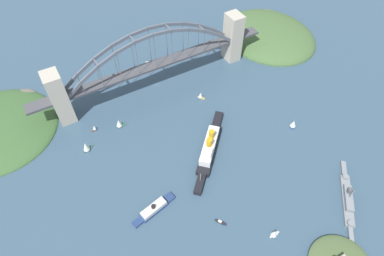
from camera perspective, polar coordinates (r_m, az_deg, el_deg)
The scene contains 15 objects.
ground_plane at distance 363.32m, azimuth -6.31°, elevation 7.56°, with size 1400.00×1400.00×0.00m, color #385166.
harbor_arch_bridge at distance 344.21m, azimuth -6.73°, elevation 11.21°, with size 261.54×19.47×69.39m.
headland_west_shore at distance 448.02m, azimuth 13.31°, elevation 15.67°, with size 111.66×128.32×29.20m.
headland_east_shore at distance 369.52m, azimuth -30.78°, elevation -0.03°, with size 113.20×115.91×17.17m.
ocean_liner at distance 296.15m, azimuth 3.10°, elevation -3.40°, with size 70.76×72.54×20.24m.
naval_cruiser at distance 299.56m, azimuth 25.76°, elevation -11.23°, with size 54.63×60.62×17.07m.
harbor_ferry_steamer at distance 269.35m, azimuth -6.73°, elevation -13.98°, with size 40.14×14.87×7.87m.
seaplane_taxiing_near_bridge at distance 390.07m, azimuth -7.43°, elevation 11.28°, with size 9.73×8.53×4.89m.
small_boat_0 at distance 312.29m, azimuth -18.22°, elevation -3.14°, with size 10.61×7.66×11.64m.
small_boat_1 at distance 264.88m, azimuth 14.37°, elevation -17.56°, with size 8.64×4.87×9.20m.
small_boat_2 at distance 330.65m, azimuth 17.48°, elevation 0.74°, with size 9.61×8.46×9.61m.
small_boat_3 at distance 327.75m, azimuth -16.88°, elevation 0.06°, with size 6.14×4.35×6.92m.
small_boat_4 at distance 343.61m, azimuth 1.53°, elevation 5.80°, with size 6.70×7.85×8.58m.
small_boat_5 at distance 265.67m, azimuth 5.05°, elevation -16.20°, with size 6.80×8.82×2.02m.
small_boat_6 at distance 323.52m, azimuth -12.76°, elevation 0.84°, with size 10.45×5.96×10.28m.
Camera 1 is at (98.25, 251.87, 242.71)m, focal length 30.20 mm.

